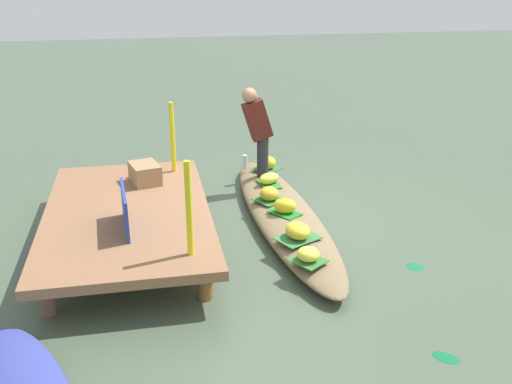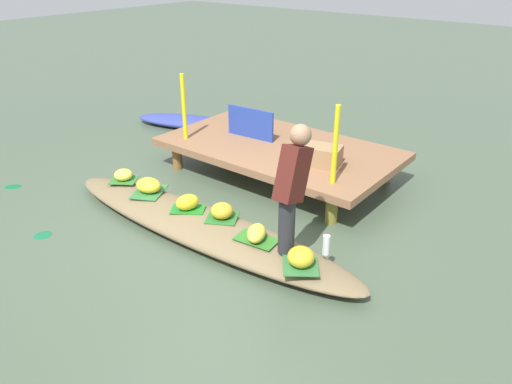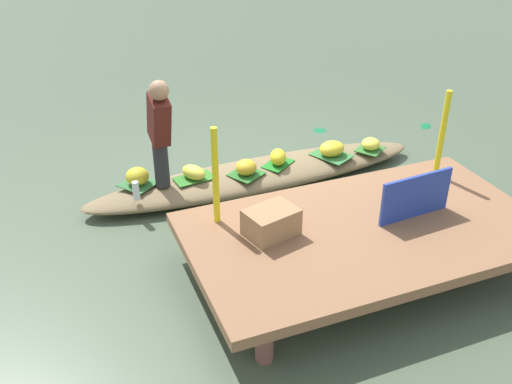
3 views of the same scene
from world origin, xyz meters
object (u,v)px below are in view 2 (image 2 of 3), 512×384
(banana_bunch_1, at_px, (256,233))
(water_bottle, at_px, (326,245))
(vendor_person, at_px, (292,183))
(banana_bunch_2, at_px, (301,257))
(banana_bunch_5, at_px, (149,185))
(vendor_boat, at_px, (201,226))
(produce_crate, at_px, (323,156))
(moored_boat, at_px, (188,122))
(banana_bunch_0, at_px, (187,202))
(banana_bunch_3, at_px, (123,175))
(banana_bunch_4, at_px, (222,211))
(market_banner, at_px, (250,123))

(banana_bunch_1, xyz_separation_m, water_bottle, (0.68, 0.21, 0.02))
(vendor_person, xyz_separation_m, water_bottle, (0.33, 0.12, -0.60))
(water_bottle, bearing_deg, banana_bunch_2, -104.22)
(banana_bunch_5, height_order, vendor_person, vendor_person)
(banana_bunch_2, xyz_separation_m, banana_bunch_5, (-2.30, 0.16, -0.01))
(vendor_boat, bearing_deg, produce_crate, 70.34)
(moored_boat, bearing_deg, banana_bunch_0, -65.15)
(banana_bunch_3, bearing_deg, banana_bunch_5, -3.32)
(banana_bunch_1, bearing_deg, banana_bunch_4, 167.97)
(vendor_boat, height_order, banana_bunch_4, banana_bunch_4)
(banana_bunch_5, distance_m, water_bottle, 2.38)
(water_bottle, height_order, market_banner, market_banner)
(banana_bunch_2, xyz_separation_m, water_bottle, (0.08, 0.31, 0.00))
(banana_bunch_3, bearing_deg, vendor_person, 0.06)
(water_bottle, xyz_separation_m, market_banner, (-2.24, 1.64, 0.33))
(banana_bunch_4, distance_m, water_bottle, 1.26)
(banana_bunch_4, xyz_separation_m, water_bottle, (1.26, 0.09, 0.01))
(banana_bunch_5, bearing_deg, vendor_person, 0.91)
(banana_bunch_2, relative_size, banana_bunch_4, 1.04)
(banana_bunch_1, xyz_separation_m, vendor_person, (0.35, 0.09, 0.62))
(banana_bunch_4, height_order, water_bottle, water_bottle)
(banana_bunch_4, distance_m, produce_crate, 1.56)
(banana_bunch_1, bearing_deg, moored_boat, 144.48)
(moored_boat, distance_m, banana_bunch_4, 3.86)
(vendor_person, bearing_deg, banana_bunch_2, -37.10)
(banana_bunch_2, distance_m, produce_crate, 1.94)
(banana_bunch_0, relative_size, water_bottle, 1.31)
(water_bottle, xyz_separation_m, produce_crate, (-0.91, 1.42, 0.24))
(vendor_boat, relative_size, produce_crate, 9.24)
(vendor_boat, xyz_separation_m, moored_boat, (-2.79, 2.56, -0.02))
(vendor_boat, distance_m, market_banner, 2.09)
(moored_boat, relative_size, water_bottle, 9.53)
(moored_boat, bearing_deg, produce_crate, -36.03)
(vendor_boat, distance_m, produce_crate, 1.79)
(banana_bunch_5, height_order, market_banner, market_banner)
(banana_bunch_4, height_order, market_banner, market_banner)
(water_bottle, bearing_deg, banana_bunch_3, -177.49)
(banana_bunch_1, height_order, banana_bunch_2, banana_bunch_2)
(vendor_boat, relative_size, banana_bunch_1, 13.17)
(banana_bunch_4, relative_size, banana_bunch_5, 0.78)
(banana_bunch_3, distance_m, banana_bunch_4, 1.64)
(banana_bunch_0, relative_size, banana_bunch_3, 1.17)
(vendor_boat, relative_size, market_banner, 5.39)
(vendor_boat, height_order, banana_bunch_1, banana_bunch_1)
(banana_bunch_3, height_order, banana_bunch_5, banana_bunch_5)
(banana_bunch_2, distance_m, banana_bunch_4, 1.20)
(vendor_person, bearing_deg, water_bottle, 20.66)
(water_bottle, relative_size, market_banner, 0.27)
(moored_boat, bearing_deg, vendor_person, -52.74)
(banana_bunch_2, height_order, water_bottle, water_bottle)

